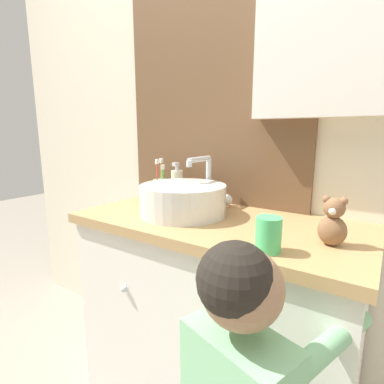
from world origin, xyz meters
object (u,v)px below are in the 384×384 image
object	(u,v)px
sink_basin	(184,199)
teddy_bear	(333,222)
soap_dispenser	(177,185)
drinking_cup	(268,234)
toothbrush_holder	(161,188)

from	to	relation	value
sink_basin	teddy_bear	xyz separation A→B (m)	(0.53, -0.03, 0.01)
sink_basin	soap_dispenser	size ratio (longest dim) A/B	2.13
drinking_cup	toothbrush_holder	bearing A→B (deg)	152.39
sink_basin	toothbrush_holder	bearing A→B (deg)	147.05
teddy_bear	drinking_cup	bearing A→B (deg)	-132.44
sink_basin	toothbrush_holder	xyz separation A→B (m)	(-0.25, 0.16, -0.01)
soap_dispenser	drinking_cup	world-z (taller)	soap_dispenser
soap_dispenser	drinking_cup	distance (m)	0.67
toothbrush_holder	soap_dispenser	world-z (taller)	toothbrush_holder
sink_basin	soap_dispenser	distance (m)	0.24
soap_dispenser	teddy_bear	bearing A→B (deg)	-17.00
toothbrush_holder	drinking_cup	distance (m)	0.74
soap_dispenser	toothbrush_holder	bearing A→B (deg)	-170.30
soap_dispenser	drinking_cup	bearing A→B (deg)	-32.20
teddy_bear	drinking_cup	xyz separation A→B (m)	(-0.13, -0.14, -0.02)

